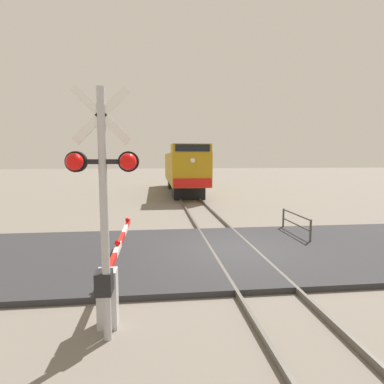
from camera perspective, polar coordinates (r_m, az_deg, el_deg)
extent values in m
plane|color=slate|center=(10.77, 7.44, -10.87)|extent=(160.00, 160.00, 0.00)
cube|color=#59544C|center=(10.60, 3.61, -10.68)|extent=(0.08, 80.00, 0.15)
cube|color=#59544C|center=(10.94, 11.15, -10.25)|extent=(0.08, 80.00, 0.15)
cube|color=#2D2D30|center=(10.75, 7.44, -10.49)|extent=(36.00, 6.35, 0.15)
cube|color=black|center=(25.04, -0.79, 0.20)|extent=(2.33, 3.20, 1.05)
cube|color=black|center=(33.01, -2.21, 1.66)|extent=(2.33, 3.20, 1.05)
cube|color=#B28414|center=(28.91, -1.61, 4.47)|extent=(2.75, 14.62, 2.43)
cube|color=#B28414|center=(22.86, -0.27, 7.79)|extent=(2.69, 2.47, 0.59)
cube|color=black|center=(21.60, 0.11, 7.88)|extent=(2.33, 0.06, 0.47)
cube|color=red|center=(21.66, 0.11, 1.59)|extent=(2.61, 0.08, 0.64)
sphere|color=#F2EACC|center=(21.58, 0.12, 5.65)|extent=(0.36, 0.36, 0.36)
cylinder|color=#ADADB2|center=(5.55, -15.37, -4.53)|extent=(0.14, 0.14, 4.28)
cube|color=white|center=(5.50, -15.89, 13.06)|extent=(0.95, 0.04, 0.95)
cube|color=white|center=(5.50, -15.89, 13.06)|extent=(0.95, 0.04, 0.95)
cube|color=black|center=(5.46, -15.65, 5.23)|extent=(1.04, 0.08, 0.08)
sphere|color=red|center=(5.44, -20.20, 5.07)|extent=(0.28, 0.28, 0.28)
sphere|color=red|center=(5.31, -11.32, 5.31)|extent=(0.28, 0.28, 0.28)
cylinder|color=black|center=(5.56, -19.91, 5.10)|extent=(0.34, 0.14, 0.34)
cylinder|color=black|center=(5.43, -11.22, 5.33)|extent=(0.34, 0.14, 0.34)
cube|color=silver|center=(6.47, -14.81, -17.83)|extent=(0.36, 0.36, 1.09)
cube|color=black|center=(5.98, -15.42, -15.30)|extent=(0.28, 0.36, 0.40)
cube|color=red|center=(6.95, -14.09, -12.16)|extent=(0.10, 0.99, 0.14)
cube|color=white|center=(7.89, -13.15, -9.90)|extent=(0.10, 0.99, 0.14)
cube|color=red|center=(8.84, -12.43, -8.13)|extent=(0.10, 0.99, 0.14)
cube|color=white|center=(9.80, -11.85, -6.70)|extent=(0.10, 0.99, 0.14)
cube|color=red|center=(10.76, -11.37, -5.52)|extent=(0.10, 0.99, 0.14)
sphere|color=red|center=(7.90, -13.14, -8.83)|extent=(0.14, 0.14, 0.14)
sphere|color=red|center=(10.64, -11.43, -4.89)|extent=(0.14, 0.14, 0.14)
cylinder|color=#4C4742|center=(12.28, 20.36, -6.77)|extent=(0.08, 0.08, 0.95)
cylinder|color=#4C4742|center=(14.45, 15.96, -4.70)|extent=(0.08, 0.08, 0.95)
cylinder|color=#4C4742|center=(13.27, 18.04, -3.82)|extent=(0.06, 2.44, 0.06)
cylinder|color=#4C4742|center=(13.34, 17.98, -5.46)|extent=(0.06, 2.44, 0.06)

